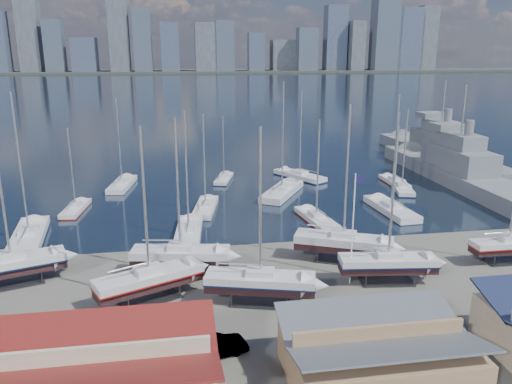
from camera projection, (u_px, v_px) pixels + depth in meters
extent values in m
plane|color=#605E59|center=(313.00, 278.00, 49.02)|extent=(1400.00, 1400.00, 0.00)
cube|color=#172135|center=(192.00, 86.00, 343.99)|extent=(1400.00, 600.00, 0.40)
cube|color=#2D332D|center=(184.00, 72.00, 591.01)|extent=(1400.00, 80.00, 2.20)
cube|color=#595E66|center=(29.00, 33.00, 553.10)|extent=(22.49, 24.47, 83.83)
cube|color=#3D4756|center=(54.00, 46.00, 554.10)|extent=(19.55, 21.83, 55.97)
cube|color=#475166|center=(85.00, 55.00, 567.31)|extent=(26.03, 30.49, 37.14)
cube|color=#595E66|center=(119.00, 31.00, 555.70)|extent=(21.60, 16.58, 87.63)
cube|color=#3D4756|center=(143.00, 41.00, 563.66)|extent=(19.42, 28.42, 67.60)
cube|color=#475166|center=(170.00, 47.00, 573.19)|extent=(20.24, 23.80, 54.09)
cube|color=#595E66|center=(206.00, 47.00, 576.38)|extent=(24.62, 19.72, 54.00)
cube|color=#3D4756|center=(225.00, 46.00, 577.79)|extent=(20.75, 17.93, 55.97)
cube|color=#475166|center=(256.00, 52.00, 583.52)|extent=(18.36, 16.25, 43.03)
cube|color=#595E66|center=(283.00, 55.00, 608.05)|extent=(28.49, 22.03, 35.69)
cube|color=#3D4756|center=(307.00, 49.00, 593.26)|extent=(23.34, 17.87, 49.11)
cube|color=#475166|center=(335.00, 38.00, 609.85)|extent=(25.35, 19.79, 75.95)
cube|color=#595E66|center=(355.00, 46.00, 609.69)|extent=(17.00, 27.45, 57.67)
cube|color=#3D4756|center=(385.00, 25.00, 608.87)|extent=(29.28, 24.05, 106.04)
cube|color=#475166|center=(405.00, 39.00, 627.02)|extent=(30.82, 28.37, 74.41)
cube|color=#595E66|center=(427.00, 38.00, 632.95)|extent=(21.74, 17.03, 77.48)
cube|color=maroon|center=(96.00, 355.00, 30.02)|extent=(14.70, 9.45, 1.41)
cube|color=#8C6B4C|center=(377.00, 360.00, 33.40)|extent=(12.00, 8.00, 3.00)
cube|color=#565A62|center=(379.00, 333.00, 32.86)|extent=(12.60, 8.40, 1.27)
cube|color=#2D2D33|center=(14.00, 284.00, 47.63)|extent=(5.81, 4.03, 0.16)
cube|color=black|center=(12.00, 269.00, 47.23)|extent=(9.87, 5.32, 0.77)
cube|color=#BDBDC1|center=(11.00, 262.00, 47.02)|extent=(10.00, 5.71, 0.77)
cube|color=#0C183D|center=(12.00, 265.00, 47.12)|extent=(10.10, 5.76, 0.15)
cube|color=#BDBDC1|center=(10.00, 256.00, 46.85)|extent=(2.81, 2.32, 0.50)
cylinder|color=#B2B2B7|center=(1.00, 191.00, 45.18)|extent=(0.22, 0.22, 13.02)
cube|color=#2D2D33|center=(151.00, 299.00, 44.64)|extent=(5.80, 4.41, 0.16)
cube|color=black|center=(150.00, 284.00, 44.24)|extent=(9.65, 6.10, 0.77)
cube|color=#BDBDC1|center=(149.00, 276.00, 44.04)|extent=(9.82, 6.46, 0.77)
cube|color=maroon|center=(149.00, 280.00, 44.13)|extent=(9.92, 6.53, 0.15)
cube|color=#BDBDC1|center=(149.00, 269.00, 43.87)|extent=(2.85, 2.47, 0.50)
cylinder|color=#B2B2B7|center=(145.00, 202.00, 42.21)|extent=(0.22, 0.22, 12.93)
cube|color=#2D2D33|center=(181.00, 274.00, 49.86)|extent=(5.64, 3.29, 0.16)
cube|color=black|center=(181.00, 260.00, 49.46)|extent=(9.88, 3.90, 0.77)
cube|color=#BDBDC1|center=(180.00, 252.00, 49.26)|extent=(9.95, 4.30, 0.77)
cube|color=#BDBDC1|center=(180.00, 246.00, 49.09)|extent=(2.65, 2.01, 0.50)
cylinder|color=#B2B2B7|center=(178.00, 185.00, 47.42)|extent=(0.22, 0.22, 13.01)
cube|color=#2D2D33|center=(260.00, 302.00, 44.13)|extent=(5.73, 3.76, 0.16)
cube|color=black|center=(260.00, 287.00, 43.73)|extent=(9.84, 4.81, 0.77)
cube|color=#BDBDC1|center=(260.00, 279.00, 43.52)|extent=(9.95, 5.20, 0.77)
cube|color=#0C183D|center=(260.00, 282.00, 43.62)|extent=(10.05, 5.25, 0.15)
cube|color=#BDBDC1|center=(260.00, 272.00, 43.35)|extent=(2.74, 2.20, 0.50)
cylinder|color=#B2B2B7|center=(260.00, 204.00, 41.69)|extent=(0.22, 0.22, 12.93)
cube|color=#2D2D33|center=(343.00, 260.00, 53.07)|extent=(6.15, 4.68, 0.16)
cube|color=black|center=(343.00, 247.00, 52.66)|extent=(10.24, 6.47, 0.81)
cube|color=#BDBDC1|center=(344.00, 240.00, 52.45)|extent=(10.42, 6.86, 0.81)
cube|color=#BDBDC1|center=(344.00, 234.00, 52.27)|extent=(3.03, 2.62, 0.50)
cylinder|color=#B2B2B7|center=(347.00, 173.00, 50.51)|extent=(0.22, 0.22, 13.73)
cube|color=#2D2D33|center=(386.00, 282.00, 48.12)|extent=(5.31, 2.92, 0.16)
cube|color=black|center=(388.00, 267.00, 47.72)|extent=(9.40, 3.30, 0.74)
cube|color=#BDBDC1|center=(388.00, 260.00, 47.53)|extent=(9.45, 3.69, 0.74)
cube|color=#0C183D|center=(388.00, 263.00, 47.62)|extent=(9.54, 3.72, 0.15)
cube|color=#BDBDC1|center=(389.00, 254.00, 47.36)|extent=(2.47, 1.82, 0.50)
cylinder|color=#B2B2B7|center=(393.00, 194.00, 45.77)|extent=(0.22, 0.22, 12.42)
cube|color=#2D2D33|center=(506.00, 261.00, 52.79)|extent=(4.39, 2.03, 0.16)
cube|color=black|center=(508.00, 249.00, 52.40)|extent=(7.96, 1.93, 0.64)
cube|color=#BDBDC1|center=(508.00, 243.00, 52.24)|extent=(7.97, 2.27, 0.64)
cube|color=maroon|center=(508.00, 246.00, 52.31)|extent=(8.04, 2.29, 0.13)
cube|color=#BDBDC1|center=(509.00, 238.00, 52.08)|extent=(2.00, 1.35, 0.50)
cube|color=black|center=(30.00, 243.00, 58.98)|extent=(4.27, 12.28, 0.96)
cube|color=#BDBDC1|center=(29.00, 236.00, 58.73)|extent=(4.78, 12.34, 0.96)
cube|color=#0C183D|center=(30.00, 239.00, 58.84)|extent=(4.82, 12.46, 0.19)
cube|color=#BDBDC1|center=(28.00, 230.00, 58.53)|extent=(2.36, 3.22, 0.50)
cylinder|color=#B2B2B7|center=(20.00, 164.00, 56.43)|extent=(0.22, 0.22, 16.23)
cube|color=black|center=(76.00, 213.00, 69.85)|extent=(2.81, 8.33, 0.65)
cube|color=#BDBDC1|center=(76.00, 209.00, 69.68)|extent=(3.15, 8.36, 0.65)
cube|color=maroon|center=(76.00, 211.00, 69.76)|extent=(3.18, 8.45, 0.13)
cube|color=#BDBDC1|center=(75.00, 205.00, 69.52)|extent=(1.58, 2.18, 0.50)
cylinder|color=#B2B2B7|center=(71.00, 168.00, 68.12)|extent=(0.22, 0.22, 11.03)
cube|color=black|center=(123.00, 189.00, 82.47)|extent=(3.83, 10.39, 0.81)
cube|color=#BDBDC1|center=(122.00, 184.00, 82.25)|extent=(4.25, 10.45, 0.81)
cube|color=#BDBDC1|center=(122.00, 180.00, 82.08)|extent=(2.05, 2.75, 0.50)
cylinder|color=#B2B2B7|center=(119.00, 141.00, 80.32)|extent=(0.22, 0.22, 13.70)
cube|color=black|center=(189.00, 238.00, 60.45)|extent=(3.47, 10.67, 0.84)
cube|color=#BDBDC1|center=(189.00, 232.00, 60.22)|extent=(3.91, 10.71, 0.84)
cube|color=#0C183D|center=(189.00, 235.00, 60.33)|extent=(3.95, 10.81, 0.17)
cube|color=#BDBDC1|center=(189.00, 227.00, 60.05)|extent=(2.00, 2.77, 0.50)
cylinder|color=#B2B2B7|center=(187.00, 171.00, 58.23)|extent=(0.22, 0.22, 14.14)
cube|color=black|center=(206.00, 212.00, 70.25)|extent=(4.01, 9.70, 0.76)
cube|color=#BDBDC1|center=(206.00, 207.00, 70.05)|extent=(4.40, 9.78, 0.76)
cube|color=#BDBDC1|center=(205.00, 203.00, 69.88)|extent=(2.01, 2.62, 0.50)
cylinder|color=#B2B2B7|center=(204.00, 160.00, 68.25)|extent=(0.22, 0.22, 12.75)
cube|color=black|center=(224.00, 182.00, 86.64)|extent=(3.89, 8.04, 0.63)
cube|color=#BDBDC1|center=(224.00, 179.00, 86.47)|extent=(4.21, 8.12, 0.63)
cube|color=#0C183D|center=(224.00, 180.00, 86.55)|extent=(4.25, 8.21, 0.13)
cube|color=#BDBDC1|center=(224.00, 175.00, 86.32)|extent=(1.79, 2.24, 0.50)
cylinder|color=#B2B2B7|center=(223.00, 147.00, 84.98)|extent=(0.22, 0.22, 10.56)
cube|color=black|center=(316.00, 224.00, 65.56)|extent=(3.47, 9.54, 0.75)
cube|color=#BDBDC1|center=(316.00, 218.00, 65.36)|extent=(3.86, 9.60, 0.75)
cube|color=maroon|center=(316.00, 221.00, 65.45)|extent=(3.90, 9.69, 0.15)
cube|color=#BDBDC1|center=(316.00, 214.00, 65.20)|extent=(1.87, 2.52, 0.50)
cylinder|color=#B2B2B7|center=(318.00, 169.00, 63.58)|extent=(0.22, 0.22, 12.59)
cube|color=black|center=(282.00, 197.00, 77.95)|extent=(8.59, 11.89, 0.97)
cube|color=#BDBDC1|center=(282.00, 191.00, 77.70)|extent=(9.03, 12.15, 0.97)
cube|color=#BDBDC1|center=(282.00, 187.00, 77.50)|extent=(3.28, 3.64, 0.50)
cylinder|color=#B2B2B7|center=(283.00, 136.00, 75.39)|extent=(0.22, 0.22, 16.33)
cube|color=black|center=(299.00, 180.00, 88.36)|extent=(7.55, 10.40, 0.85)
cube|color=#BDBDC1|center=(300.00, 176.00, 88.14)|extent=(7.93, 10.63, 0.85)
cube|color=#0C183D|center=(300.00, 178.00, 88.24)|extent=(8.01, 10.74, 0.17)
cube|color=#BDBDC1|center=(300.00, 172.00, 87.96)|extent=(2.88, 3.18, 0.50)
cylinder|color=#B2B2B7|center=(301.00, 133.00, 86.12)|extent=(0.22, 0.22, 14.30)
cube|color=black|center=(391.00, 215.00, 69.41)|extent=(3.41, 11.44, 0.90)
cube|color=#BDBDC1|center=(391.00, 209.00, 69.17)|extent=(3.89, 11.47, 0.90)
cube|color=#BDBDC1|center=(391.00, 204.00, 68.99)|extent=(2.08, 2.94, 0.50)
cylinder|color=#B2B2B7|center=(395.00, 151.00, 67.02)|extent=(0.22, 0.22, 15.24)
cube|color=black|center=(401.00, 192.00, 80.55)|extent=(4.32, 9.31, 0.72)
cube|color=#BDBDC1|center=(402.00, 188.00, 80.35)|extent=(4.69, 9.41, 0.72)
cube|color=#0C183D|center=(402.00, 190.00, 80.44)|extent=(4.74, 9.50, 0.14)
cube|color=#BDBDC1|center=(402.00, 184.00, 80.19)|extent=(2.03, 2.57, 0.50)
cylinder|color=#B2B2B7|center=(405.00, 148.00, 78.63)|extent=(0.22, 0.22, 12.23)
cube|color=black|center=(394.00, 186.00, 84.49)|extent=(2.16, 8.48, 0.68)
cube|color=#BDBDC1|center=(394.00, 182.00, 84.31)|extent=(2.51, 8.49, 0.68)
cube|color=maroon|center=(394.00, 183.00, 84.39)|extent=(2.54, 8.57, 0.14)
cube|color=#BDBDC1|center=(395.00, 178.00, 84.15)|extent=(1.46, 2.14, 0.50)
cylinder|color=#B2B2B7|center=(397.00, 146.00, 82.69)|extent=(0.22, 0.22, 11.40)
cube|color=slate|center=(456.00, 180.00, 85.66)|extent=(7.43, 44.67, 4.02)
cube|color=slate|center=(458.00, 158.00, 84.65)|extent=(5.81, 15.65, 3.60)
cube|color=slate|center=(460.00, 140.00, 83.85)|extent=(4.34, 8.95, 2.40)
cube|color=slate|center=(448.00, 127.00, 87.64)|extent=(5.03, 4.49, 1.20)
cylinder|color=#B2B2B7|center=(464.00, 109.00, 82.46)|extent=(0.30, 0.30, 8.00)
cube|color=slate|center=(438.00, 159.00, 102.59)|extent=(7.10, 44.16, 3.97)
cube|color=slate|center=(440.00, 141.00, 101.58)|extent=(5.67, 15.46, 3.60)
cube|color=slate|center=(441.00, 126.00, 100.78)|extent=(4.25, 8.83, 2.40)
cube|color=slate|center=(431.00, 115.00, 104.53)|extent=(4.95, 4.42, 1.20)
cylinder|color=#B2B2B7|center=(444.00, 100.00, 99.39)|extent=(0.30, 0.30, 8.00)
imported|color=gray|center=(173.00, 344.00, 36.74)|extent=(2.59, 4.18, 1.33)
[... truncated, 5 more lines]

